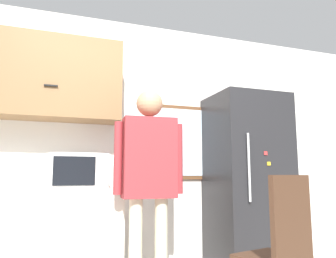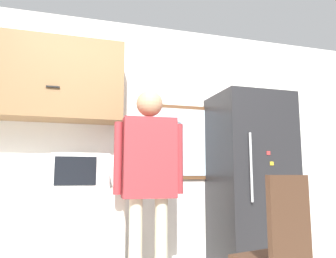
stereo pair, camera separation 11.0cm
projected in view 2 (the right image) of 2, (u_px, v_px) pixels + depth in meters
back_wall at (134, 143)px, 3.56m from camera, size 6.00×0.06×2.70m
counter at (2, 242)px, 2.79m from camera, size 2.02×0.59×0.88m
upper_cabinets at (15, 77)px, 3.10m from camera, size 2.02×0.38×0.80m
microwave at (80, 171)px, 3.03m from camera, size 0.50×0.40×0.32m
person at (149, 168)px, 2.78m from camera, size 0.60×0.24×1.74m
refrigerator at (251, 182)px, 3.48m from camera, size 0.77×0.72×1.87m
chair at (279, 246)px, 2.19m from camera, size 0.49×0.49×1.01m
window at (181, 142)px, 3.67m from camera, size 0.75×0.05×0.83m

